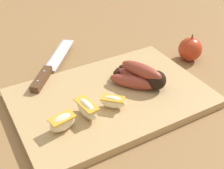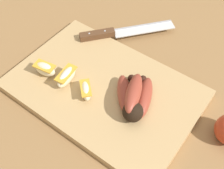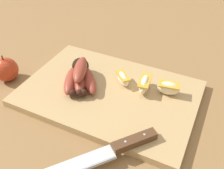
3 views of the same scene
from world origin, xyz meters
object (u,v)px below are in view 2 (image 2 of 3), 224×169
Objects in this scene: apple_wedge_far at (66,77)px; apple_wedge_near at (45,69)px; chefs_knife at (114,33)px; apple_wedge_middle at (86,90)px; banana_bunch at (134,97)px.

apple_wedge_near is at bearing -167.74° from apple_wedge_far.
apple_wedge_middle reaches higher than chefs_knife.
apple_wedge_near is 0.06m from apple_wedge_far.
apple_wedge_far reaches higher than apple_wedge_middle.
apple_wedge_middle is (0.08, -0.21, 0.01)m from chefs_knife.
apple_wedge_middle is at bearing -155.81° from banana_bunch.
banana_bunch is 2.46× the size of apple_wedge_middle.
apple_wedge_near is 0.87× the size of apple_wedge_far.
apple_wedge_far is (0.06, 0.01, 0.00)m from apple_wedge_near.
banana_bunch is at bearing 15.04° from apple_wedge_far.
apple_wedge_far is at bearing 178.00° from apple_wedge_middle.
banana_bunch reaches higher than chefs_knife.
banana_bunch is 0.60× the size of chefs_knife.
banana_bunch is 0.25m from chefs_knife.
apple_wedge_near is 1.07× the size of apple_wedge_middle.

